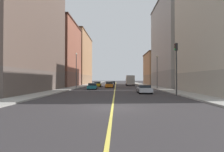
{
  "coord_description": "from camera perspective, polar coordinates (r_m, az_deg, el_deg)",
  "views": [
    {
      "loc": [
        0.29,
        -13.87,
        2.1
      ],
      "look_at": [
        -0.97,
        40.62,
        2.92
      ],
      "focal_mm": 30.58,
      "sensor_mm": 36.0,
      "label": 1
    }
  ],
  "objects": [
    {
      "name": "car_black",
      "position": [
        71.54,
        0.2,
        -2.05
      ],
      "size": [
        1.92,
        4.56,
        1.23
      ],
      "color": "black",
      "rests_on": "ground"
    },
    {
      "name": "car_orange",
      "position": [
        45.45,
        -0.69,
        -2.64
      ],
      "size": [
        1.97,
        4.65,
        1.42
      ],
      "color": "orange",
      "rests_on": "ground"
    },
    {
      "name": "street_lamp_left_near",
      "position": [
        40.35,
        13.33,
        2.26
      ],
      "size": [
        0.36,
        0.36,
        6.76
      ],
      "color": "#4C4C51",
      "rests_on": "ground"
    },
    {
      "name": "building_right_distant",
      "position": [
        77.78,
        -11.25,
        4.88
      ],
      "size": [
        11.41,
        25.55,
        19.7
      ],
      "color": "#8F6B4F",
      "rests_on": "ground"
    },
    {
      "name": "street_lamp_right_near",
      "position": [
        43.36,
        -10.63,
        2.71
      ],
      "size": [
        0.36,
        0.36,
        7.73
      ],
      "color": "#4C4C51",
      "rests_on": "ground"
    },
    {
      "name": "lane_center_stripe",
      "position": [
        62.91,
        1.06,
        -2.76
      ],
      "size": [
        0.16,
        154.0,
        0.01
      ],
      "primitive_type": "cube",
      "color": "#E5D14C",
      "rests_on": "ground"
    },
    {
      "name": "building_left_far",
      "position": [
        71.27,
        14.55,
        2.09
      ],
      "size": [
        11.41,
        14.93,
        11.44
      ],
      "color": "#8F6B4F",
      "rests_on": "ground"
    },
    {
      "name": "car_teal",
      "position": [
        37.98,
        -5.91,
        -3.11
      ],
      "size": [
        1.88,
        3.98,
        1.26
      ],
      "color": "#196670",
      "rests_on": "ground"
    },
    {
      "name": "sidewalk_right",
      "position": [
        63.67,
        -7.58,
        -2.67
      ],
      "size": [
        2.95,
        168.0,
        0.15
      ],
      "primitive_type": "cube",
      "color": "#9E9B93",
      "rests_on": "ground"
    },
    {
      "name": "box_truck",
      "position": [
        59.75,
        5.41,
        -1.29
      ],
      "size": [
        2.4,
        7.91,
        3.14
      ],
      "color": "navy",
      "rests_on": "ground"
    },
    {
      "name": "traffic_light_left_near",
      "position": [
        24.81,
        18.65,
        3.96
      ],
      "size": [
        0.4,
        0.32,
        6.49
      ],
      "color": "#2D2D2D",
      "rests_on": "ground"
    },
    {
      "name": "building_right_corner",
      "position": [
        35.59,
        -27.82,
        13.1
      ],
      "size": [
        11.41,
        23.11,
        21.23
      ],
      "color": "brown",
      "rests_on": "ground"
    },
    {
      "name": "sidewalk_left",
      "position": [
        63.58,
        9.71,
        -2.67
      ],
      "size": [
        2.95,
        168.0,
        0.15
      ],
      "primitive_type": "cube",
      "color": "#9E9B93",
      "rests_on": "ground"
    },
    {
      "name": "car_silver",
      "position": [
        28.32,
        9.62,
        -3.85
      ],
      "size": [
        1.93,
        4.21,
        1.21
      ],
      "color": "silver",
      "rests_on": "ground"
    },
    {
      "name": "ground_plane",
      "position": [
        14.03,
        0.11,
        -9.46
      ],
      "size": [
        400.0,
        400.0,
        0.0
      ],
      "primitive_type": "plane",
      "color": "#312E2F",
      "rests_on": "ground"
    },
    {
      "name": "building_left_mid",
      "position": [
        51.79,
        19.91,
        9.23
      ],
      "size": [
        11.41,
        21.77,
        22.24
      ],
      "color": "gray",
      "rests_on": "ground"
    },
    {
      "name": "car_yellow",
      "position": [
        50.88,
        -4.35,
        -2.49
      ],
      "size": [
        1.83,
        4.36,
        1.32
      ],
      "color": "gold",
      "rests_on": "ground"
    },
    {
      "name": "building_right_midblock",
      "position": [
        55.3,
        -16.55,
        6.17
      ],
      "size": [
        11.41,
        17.34,
        17.64
      ],
      "color": "brown",
      "rests_on": "ground"
    }
  ]
}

